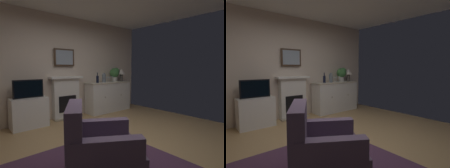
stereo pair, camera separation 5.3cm
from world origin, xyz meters
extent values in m
cube|color=tan|center=(0.00, 0.00, -0.05)|extent=(5.41, 4.66, 0.10)
cube|color=beige|center=(0.00, 2.30, 1.34)|extent=(5.41, 0.06, 2.68)
cube|color=white|center=(0.08, 2.18, 0.53)|extent=(0.70, 0.18, 1.05)
cube|color=tan|center=(0.08, 2.08, 0.01)|extent=(0.77, 0.20, 0.03)
cube|color=black|center=(0.08, 2.09, 0.39)|extent=(0.48, 0.02, 0.42)
cube|color=white|center=(0.08, 2.15, 1.07)|extent=(0.87, 0.27, 0.05)
cube|color=#473323|center=(0.08, 2.22, 1.60)|extent=(0.55, 0.03, 0.45)
cube|color=#8C99A8|center=(0.08, 2.20, 1.60)|extent=(0.47, 0.01, 0.37)
cube|color=white|center=(1.39, 2.00, 0.43)|extent=(1.43, 0.45, 0.87)
cube|color=beige|center=(1.39, 2.00, 0.88)|extent=(1.46, 0.48, 0.03)
sphere|color=brown|center=(1.08, 1.76, 0.49)|extent=(0.02, 0.02, 0.02)
sphere|color=brown|center=(1.71, 1.76, 0.49)|extent=(0.02, 0.02, 0.02)
cylinder|color=#4C4742|center=(1.94, 2.00, 1.01)|extent=(0.10, 0.10, 0.22)
cone|color=silver|center=(1.94, 2.00, 1.21)|extent=(0.26, 0.26, 0.18)
cylinder|color=black|center=(0.96, 1.97, 1.00)|extent=(0.08, 0.08, 0.20)
cylinder|color=black|center=(0.96, 1.97, 1.14)|extent=(0.03, 0.03, 0.09)
cylinder|color=silver|center=(1.32, 1.97, 0.90)|extent=(0.06, 0.06, 0.00)
cylinder|color=silver|center=(1.32, 1.97, 0.95)|extent=(0.01, 0.01, 0.09)
cone|color=silver|center=(1.32, 1.97, 1.03)|extent=(0.07, 0.07, 0.07)
cylinder|color=silver|center=(1.43, 1.99, 0.90)|extent=(0.06, 0.06, 0.00)
cylinder|color=silver|center=(1.43, 1.99, 0.95)|extent=(0.01, 0.01, 0.09)
cone|color=silver|center=(1.43, 1.99, 1.03)|extent=(0.07, 0.07, 0.07)
cylinder|color=silver|center=(1.54, 1.99, 0.90)|extent=(0.06, 0.06, 0.00)
cylinder|color=silver|center=(1.54, 1.99, 0.95)|extent=(0.01, 0.01, 0.09)
cone|color=silver|center=(1.54, 1.99, 1.03)|extent=(0.07, 0.07, 0.07)
cylinder|color=slate|center=(1.18, 1.95, 1.02)|extent=(0.11, 0.11, 0.24)
sphere|color=slate|center=(1.18, 1.95, 1.14)|extent=(0.08, 0.08, 0.08)
cube|color=white|center=(-0.90, 2.01, 0.33)|extent=(0.75, 0.42, 0.67)
cube|color=black|center=(-0.90, 1.99, 0.87)|extent=(0.62, 0.06, 0.40)
cube|color=black|center=(-0.90, 1.96, 0.87)|extent=(0.57, 0.01, 0.35)
cylinder|color=beige|center=(1.68, 2.05, 0.97)|extent=(0.18, 0.18, 0.14)
sphere|color=#3D753D|center=(1.68, 2.05, 1.17)|extent=(0.30, 0.30, 0.30)
sphere|color=#3D753D|center=(1.74, 2.02, 1.24)|extent=(0.18, 0.18, 0.18)
cube|color=#604C66|center=(-0.79, -0.54, 0.26)|extent=(1.08, 1.07, 0.32)
cube|color=#604C66|center=(-1.08, -0.37, 0.67)|extent=(0.53, 0.73, 0.50)
cube|color=#604C66|center=(-0.96, -0.81, 0.53)|extent=(0.69, 0.50, 0.22)
cube|color=#604C66|center=(-0.63, -0.27, 0.53)|extent=(0.69, 0.50, 0.22)
cylinder|color=#473323|center=(-0.34, -0.44, 0.05)|extent=(0.05, 0.05, 0.10)
cylinder|color=#473323|center=(-0.92, -0.09, 0.05)|extent=(0.05, 0.05, 0.10)
camera|label=1|loc=(-2.01, -2.06, 1.32)|focal=27.97mm
camera|label=2|loc=(-1.97, -2.10, 1.32)|focal=27.97mm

